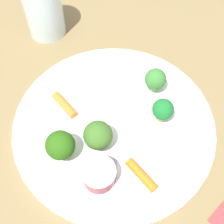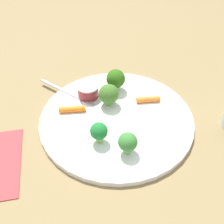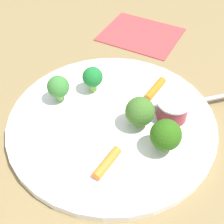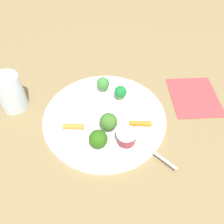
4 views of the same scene
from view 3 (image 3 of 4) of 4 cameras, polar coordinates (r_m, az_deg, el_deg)
ground_plane at (r=0.49m, az=-0.06°, el=-2.33°), size 2.40×2.40×0.00m
plate at (r=0.48m, az=-0.06°, el=-1.85°), size 0.32×0.32×0.01m
sauce_cup at (r=0.48m, az=10.97°, el=0.48°), size 0.05×0.05×0.03m
broccoli_floret_0 at (r=0.42m, az=9.76°, el=-4.16°), size 0.04×0.04×0.05m
broccoli_floret_1 at (r=0.45m, az=5.11°, el=0.05°), size 0.04×0.04×0.05m
broccoli_floret_2 at (r=0.50m, az=-9.76°, el=4.49°), size 0.04×0.04×0.05m
broccoli_floret_3 at (r=0.51m, az=-3.55°, el=6.28°), size 0.03×0.03×0.04m
carrot_stick_0 at (r=0.52m, az=8.12°, el=3.92°), size 0.06×0.03×0.01m
carrot_stick_1 at (r=0.42m, az=-0.92°, el=-9.23°), size 0.05×0.03×0.01m
fork at (r=0.52m, az=14.67°, el=1.78°), size 0.15×0.08×0.00m
napkin at (r=0.69m, az=5.25°, el=13.95°), size 0.18×0.19×0.00m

